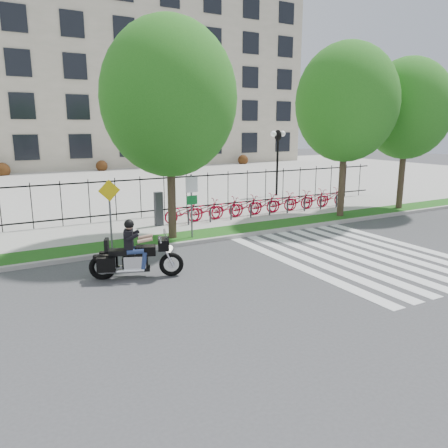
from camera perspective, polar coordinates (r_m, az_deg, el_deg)
ground at (r=13.30m, az=2.19°, el=-6.93°), size 120.00×120.00×0.00m
curb at (r=16.76m, az=-5.12°, el=-2.56°), size 60.00×0.20×0.15m
grass_verge at (r=17.51m, az=-6.26°, el=-1.92°), size 60.00×1.50×0.15m
sidewalk at (r=19.78m, az=-9.09°, el=-0.31°), size 60.00×3.50×0.15m
plaza at (r=36.55m, az=-18.71°, el=5.05°), size 80.00×34.00×0.10m
crosswalk_stripes at (r=16.23m, az=16.94°, el=-3.83°), size 5.70×8.00×0.01m
iron_fence at (r=21.20m, az=-10.84°, el=3.45°), size 30.00×0.06×2.00m
office_building at (r=56.26m, az=-23.46°, el=17.27°), size 60.00×21.90×20.15m
lamp_post_right at (r=28.11m, az=7.03°, el=10.00°), size 1.06×0.70×4.25m
street_tree_1 at (r=16.93m, az=-7.19°, el=15.98°), size 5.07×5.07×8.24m
street_tree_2 at (r=21.90m, az=15.72°, el=15.00°), size 4.79×4.79×8.14m
street_tree_3 at (r=25.04m, az=22.83°, el=13.69°), size 4.48×4.48×7.77m
bike_share_station at (r=22.00m, az=5.10°, el=2.62°), size 11.12×0.87×1.50m
sign_pole_regulatory at (r=17.05m, az=-4.24°, el=3.45°), size 0.50×0.09×2.50m
sign_pole_warning at (r=15.99m, az=-14.69°, el=2.46°), size 0.78×0.09×2.49m
motorcycle_rider at (r=13.30m, az=-11.44°, el=-3.93°), size 2.66×1.41×2.16m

